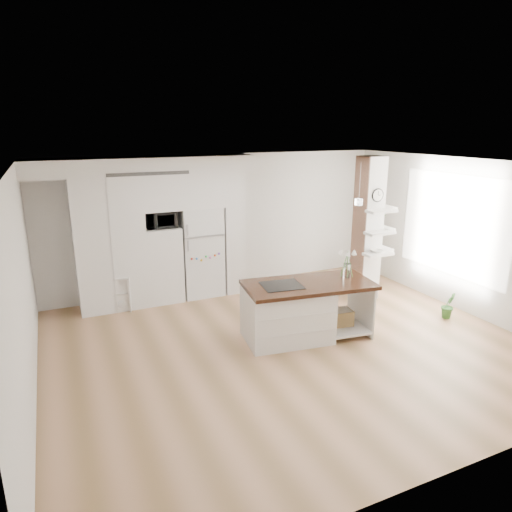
{
  "coord_description": "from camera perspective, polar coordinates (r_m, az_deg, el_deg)",
  "views": [
    {
      "loc": [
        -3.07,
        -5.55,
        3.21
      ],
      "look_at": [
        -0.14,
        0.9,
        1.19
      ],
      "focal_mm": 32.0,
      "sensor_mm": 36.0,
      "label": 1
    }
  ],
  "objects": [
    {
      "name": "bookshelf",
      "position": [
        8.61,
        -16.99,
        -4.71
      ],
      "size": [
        0.6,
        0.43,
        0.64
      ],
      "rotation": [
        0.0,
        0.0,
        -0.25
      ],
      "color": "white",
      "rests_on": "floor"
    },
    {
      "name": "floor_plant_b",
      "position": [
        10.19,
        13.45,
        -1.42
      ],
      "size": [
        0.32,
        0.32,
        0.51
      ],
      "primitive_type": "imported",
      "rotation": [
        0.0,
        0.0,
        0.13
      ],
      "color": "#377930",
      "rests_on": "floor"
    },
    {
      "name": "floor_plant_a",
      "position": [
        8.6,
        22.89,
        -5.69
      ],
      "size": [
        0.29,
        0.26,
        0.46
      ],
      "primitive_type": "imported",
      "rotation": [
        0.0,
        0.0,
        0.24
      ],
      "color": "#377930",
      "rests_on": "floor"
    },
    {
      "name": "room",
      "position": [
        6.49,
        4.45,
        3.79
      ],
      "size": [
        7.04,
        6.04,
        2.72
      ],
      "color": "white",
      "rests_on": "ground"
    },
    {
      "name": "refrigerator",
      "position": [
        8.93,
        -6.98,
        0.61
      ],
      "size": [
        0.78,
        0.69,
        1.75
      ],
      "color": "silver",
      "rests_on": "floor"
    },
    {
      "name": "shelf_plant",
      "position": [
        9.07,
        15.13,
        4.63
      ],
      "size": [
        0.27,
        0.23,
        0.3
      ],
      "primitive_type": "imported",
      "color": "#377930",
      "rests_on": "column"
    },
    {
      "name": "decor_bowl",
      "position": [
        8.68,
        14.85,
        0.61
      ],
      "size": [
        0.22,
        0.22,
        0.05
      ],
      "primitive_type": "imported",
      "color": "white",
      "rests_on": "column"
    },
    {
      "name": "kitchen_island",
      "position": [
        7.14,
        4.84,
        -6.77
      ],
      "size": [
        2.09,
        1.2,
        1.46
      ],
      "rotation": [
        0.0,
        0.0,
        -0.13
      ],
      "color": "white",
      "rests_on": "floor"
    },
    {
      "name": "floor",
      "position": [
        7.11,
        4.13,
        -11.0
      ],
      "size": [
        7.0,
        6.0,
        0.01
      ],
      "primitive_type": "cube",
      "color": "tan",
      "rests_on": "ground"
    },
    {
      "name": "microwave",
      "position": [
        8.53,
        -11.83,
        4.47
      ],
      "size": [
        0.54,
        0.37,
        0.3
      ],
      "primitive_type": "imported",
      "color": "#2D2D2D",
      "rests_on": "cabinet_wall"
    },
    {
      "name": "column",
      "position": [
        8.82,
        14.48,
        3.22
      ],
      "size": [
        0.69,
        0.9,
        2.7
      ],
      "color": "silver",
      "rests_on": "floor"
    },
    {
      "name": "window",
      "position": [
        8.95,
        23.41,
        3.56
      ],
      "size": [
        0.0,
        2.4,
        2.4
      ],
      "primitive_type": "plane",
      "rotation": [
        1.57,
        0.0,
        -1.57
      ],
      "color": "white",
      "rests_on": "room"
    },
    {
      "name": "pendant_light",
      "position": [
        7.51,
        15.47,
        6.98
      ],
      "size": [
        0.12,
        0.12,
        0.1
      ],
      "primitive_type": "cylinder",
      "color": "white",
      "rests_on": "room"
    },
    {
      "name": "cabinet_wall",
      "position": [
        8.55,
        -13.01,
        3.99
      ],
      "size": [
        4.0,
        0.71,
        2.7
      ],
      "color": "white",
      "rests_on": "floor"
    }
  ]
}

